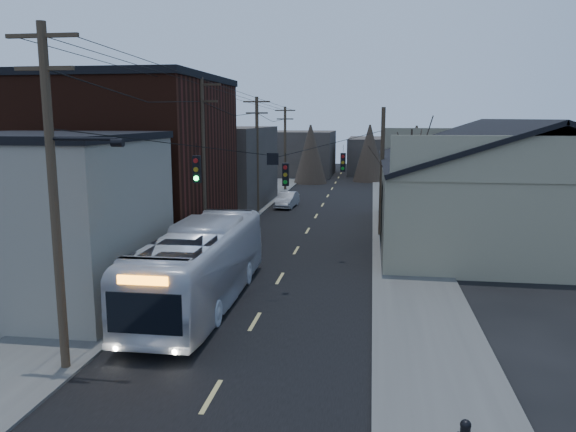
# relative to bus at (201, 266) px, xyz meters

# --- Properties ---
(road_surface) EXTENTS (9.00, 110.00, 0.02)m
(road_surface) POSITION_rel_bus_xyz_m (2.65, 20.35, -1.69)
(road_surface) COLOR black
(road_surface) RESTS_ON ground
(sidewalk_left) EXTENTS (4.00, 110.00, 0.12)m
(sidewalk_left) POSITION_rel_bus_xyz_m (-3.85, 20.35, -1.64)
(sidewalk_left) COLOR #474744
(sidewalk_left) RESTS_ON ground
(sidewalk_right) EXTENTS (4.00, 110.00, 0.12)m
(sidewalk_right) POSITION_rel_bus_xyz_m (9.15, 20.35, -1.64)
(sidewalk_right) COLOR #474744
(sidewalk_right) RESTS_ON ground
(building_clapboard) EXTENTS (8.00, 8.00, 7.00)m
(building_clapboard) POSITION_rel_bus_xyz_m (-6.35, -0.65, 1.80)
(building_clapboard) COLOR slate
(building_clapboard) RESTS_ON ground
(building_brick) EXTENTS (10.00, 12.00, 10.00)m
(building_brick) POSITION_rel_bus_xyz_m (-7.35, 10.35, 3.30)
(building_brick) COLOR black
(building_brick) RESTS_ON ground
(building_left_far) EXTENTS (9.00, 14.00, 7.00)m
(building_left_far) POSITION_rel_bus_xyz_m (-6.85, 26.35, 1.80)
(building_left_far) COLOR #38322D
(building_left_far) RESTS_ON ground
(warehouse) EXTENTS (16.16, 20.60, 7.73)m
(warehouse) POSITION_rel_bus_xyz_m (15.65, 15.35, 1.00)
(warehouse) COLOR gray
(warehouse) RESTS_ON ground
(building_far_left) EXTENTS (10.00, 12.00, 6.00)m
(building_far_left) POSITION_rel_bus_xyz_m (-3.35, 55.35, 1.30)
(building_far_left) COLOR #38322D
(building_far_left) RESTS_ON ground
(building_far_right) EXTENTS (12.00, 14.00, 5.00)m
(building_far_right) POSITION_rel_bus_xyz_m (9.65, 60.35, 0.80)
(building_far_right) COLOR #38322D
(building_far_right) RESTS_ON ground
(bare_tree) EXTENTS (0.40, 0.40, 7.20)m
(bare_tree) POSITION_rel_bus_xyz_m (9.15, 10.35, 1.90)
(bare_tree) COLOR black
(bare_tree) RESTS_ON ground
(utility_lines) EXTENTS (11.24, 45.28, 10.50)m
(utility_lines) POSITION_rel_bus_xyz_m (-0.46, 14.49, 3.25)
(utility_lines) COLOR #382B1E
(utility_lines) RESTS_ON ground
(bus) EXTENTS (2.94, 12.23, 3.40)m
(bus) POSITION_rel_bus_xyz_m (0.00, 0.00, 0.00)
(bus) COLOR silver
(bus) RESTS_ON ground
(parked_car) EXTENTS (1.76, 4.24, 1.36)m
(parked_car) POSITION_rel_bus_xyz_m (-0.35, 26.49, -1.02)
(parked_car) COLOR #9C9EA4
(parked_car) RESTS_ON ground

